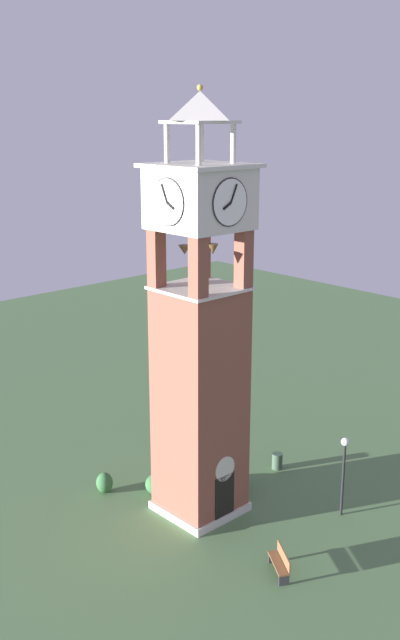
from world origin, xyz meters
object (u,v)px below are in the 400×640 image
Objects in this scene: clock_tower at (200,348)px; park_bench at (280,562)px; lamp_post at (344,462)px; trash_bin at (277,461)px.

park_bench is at bearing -99.72° from clock_tower.
park_bench is 5.63m from lamp_post.
clock_tower is 22.46× the size of trash_bin.
park_bench is 1.98× the size of trash_bin.
clock_tower is 8.99m from park_bench.
clock_tower is at bearing 80.28° from park_bench.
clock_tower is at bearing 132.72° from lamp_post.
lamp_post is at bearing -104.05° from trash_bin.
clock_tower is 8.93m from trash_bin.
park_bench is 0.43× the size of lamp_post.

